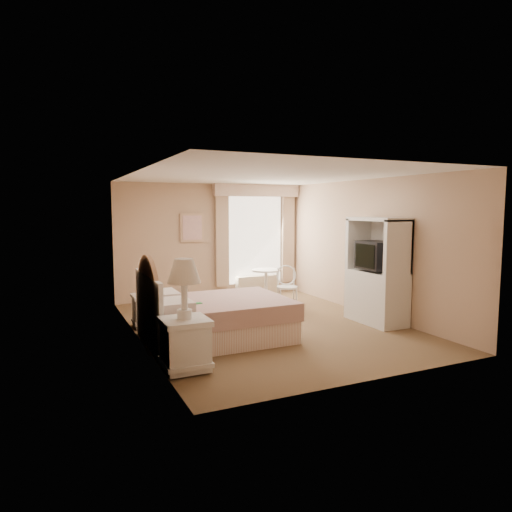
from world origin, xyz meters
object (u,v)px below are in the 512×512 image
nightstand_far (147,301)px  cafe_chair (287,284)px  round_table (266,279)px  bed (211,317)px  nightstand_near (185,330)px  armoire (377,279)px

nightstand_far → cafe_chair: 2.80m
nightstand_far → round_table: 3.05m
nightstand_far → round_table: size_ratio=1.73×
nightstand_far → cafe_chair: size_ratio=1.33×
cafe_chair → bed: bearing=-125.1°
nightstand_near → armoire: 3.77m
round_table → armoire: armoire is taller
nightstand_near → armoire: size_ratio=0.74×
nightstand_near → round_table: (2.80, 3.51, -0.07)m
nightstand_far → round_table: nightstand_far is taller
cafe_chair → round_table: bearing=109.3°
nightstand_far → armoire: size_ratio=0.62×
nightstand_far → armoire: armoire is taller
armoire → bed: bearing=176.2°
bed → nightstand_near: 1.33m
bed → cafe_chair: (2.07, 1.45, 0.15)m
bed → nightstand_near: size_ratio=1.56×
nightstand_near → nightstand_far: 2.30m
cafe_chair → armoire: armoire is taller
round_table → armoire: (0.85, -2.59, 0.32)m
bed → nightstand_far: (-0.72, 1.19, 0.08)m
armoire → round_table: bearing=108.2°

